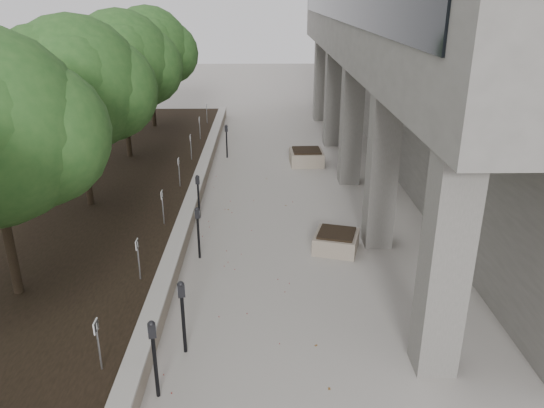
{
  "coord_description": "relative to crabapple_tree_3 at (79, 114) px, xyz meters",
  "views": [
    {
      "loc": [
        0.39,
        -6.71,
        6.26
      ],
      "look_at": [
        0.59,
        5.78,
        1.25
      ],
      "focal_mm": 34.75,
      "sensor_mm": 36.0,
      "label": 1
    }
  ],
  "objects": [
    {
      "name": "parking_meter_5",
      "position": [
        3.69,
        6.04,
        -2.43
      ],
      "size": [
        0.15,
        0.12,
        1.38
      ],
      "primitive_type": null,
      "rotation": [
        0.0,
        0.0,
        -0.19
      ],
      "color": "black",
      "rests_on": "ground"
    },
    {
      "name": "parking_sign_6",
      "position": [
        2.45,
        4.5,
        -2.24
      ],
      "size": [
        0.04,
        0.22,
        0.96
      ],
      "primitive_type": null,
      "color": "black",
      "rests_on": "planting_bed"
    },
    {
      "name": "crabapple_tree_3",
      "position": [
        0.0,
        0.0,
        0.0
      ],
      "size": [
        4.6,
        4.0,
        5.44
      ],
      "primitive_type": null,
      "color": "#26531F",
      "rests_on": "planting_bed"
    },
    {
      "name": "planting_bed",
      "position": [
        -0.7,
        1.0,
        -2.92
      ],
      "size": [
        7.0,
        26.0,
        0.4
      ],
      "primitive_type": "cube",
      "color": "black",
      "rests_on": "ground"
    },
    {
      "name": "parking_sign_8",
      "position": [
        2.45,
        10.5,
        -2.24
      ],
      "size": [
        0.04,
        0.22,
        0.96
      ],
      "primitive_type": null,
      "color": "black",
      "rests_on": "planting_bed"
    },
    {
      "name": "parking_meter_2",
      "position": [
        3.4,
        -7.7,
        -2.38
      ],
      "size": [
        0.17,
        0.14,
        1.48
      ],
      "primitive_type": null,
      "rotation": [
        0.0,
        0.0,
        0.23
      ],
      "color": "black",
      "rests_on": "ground"
    },
    {
      "name": "parking_sign_3",
      "position": [
        2.45,
        -4.5,
        -2.24
      ],
      "size": [
        0.04,
        0.22,
        0.96
      ],
      "primitive_type": null,
      "color": "black",
      "rests_on": "planting_bed"
    },
    {
      "name": "crabapple_tree_5",
      "position": [
        0.0,
        10.0,
        0.0
      ],
      "size": [
        4.6,
        4.0,
        5.44
      ],
      "primitive_type": null,
      "color": "#26531F",
      "rests_on": "planting_bed"
    },
    {
      "name": "parking_sign_4",
      "position": [
        2.45,
        -1.5,
        -2.24
      ],
      "size": [
        0.04,
        0.22,
        0.96
      ],
      "primitive_type": null,
      "color": "black",
      "rests_on": "planting_bed"
    },
    {
      "name": "parking_meter_3",
      "position": [
        3.54,
        -2.76,
        -2.42
      ],
      "size": [
        0.14,
        0.11,
        1.39
      ],
      "primitive_type": null,
      "rotation": [
        0.0,
        0.0,
        0.07
      ],
      "color": "black",
      "rests_on": "ground"
    },
    {
      "name": "planter_front",
      "position": [
        7.07,
        -2.36,
        -2.87
      ],
      "size": [
        1.35,
        1.35,
        0.51
      ],
      "primitive_type": null,
      "rotation": [
        0.0,
        0.0,
        -0.28
      ],
      "color": "gray",
      "rests_on": "ground"
    },
    {
      "name": "crabapple_tree_4",
      "position": [
        0.0,
        5.0,
        0.0
      ],
      "size": [
        4.6,
        4.0,
        5.44
      ],
      "primitive_type": null,
      "color": "#26531F",
      "rests_on": "planting_bed"
    },
    {
      "name": "berry_scatter",
      "position": [
        4.7,
        -3.0,
        -3.11
      ],
      "size": [
        3.3,
        14.1,
        0.02
      ],
      "primitive_type": null,
      "color": "maroon",
      "rests_on": "ground"
    },
    {
      "name": "parking_meter_1",
      "position": [
        3.7,
        -6.54,
        -2.36
      ],
      "size": [
        0.17,
        0.14,
        1.51
      ],
      "primitive_type": null,
      "rotation": [
        0.0,
        0.0,
        0.25
      ],
      "color": "black",
      "rests_on": "ground"
    },
    {
      "name": "parking_sign_7",
      "position": [
        2.45,
        7.5,
        -2.24
      ],
      "size": [
        0.04,
        0.22,
        0.96
      ],
      "primitive_type": null,
      "color": "black",
      "rests_on": "planting_bed"
    },
    {
      "name": "ground",
      "position": [
        4.8,
        -8.0,
        -3.12
      ],
      "size": [
        90.0,
        90.0,
        0.0
      ],
      "primitive_type": "plane",
      "color": "#A8A39B",
      "rests_on": "ground"
    },
    {
      "name": "retaining_wall",
      "position": [
        2.97,
        1.0,
        -2.87
      ],
      "size": [
        0.39,
        26.0,
        0.5
      ],
      "primitive_type": null,
      "color": "gray",
      "rests_on": "ground"
    },
    {
      "name": "planter_back",
      "position": [
        6.87,
        5.11,
        -2.82
      ],
      "size": [
        1.31,
        1.31,
        0.59
      ],
      "primitive_type": null,
      "rotation": [
        0.0,
        0.0,
        0.04
      ],
      "color": "gray",
      "rests_on": "ground"
    },
    {
      "name": "parking_sign_2",
      "position": [
        2.45,
        -7.5,
        -2.24
      ],
      "size": [
        0.04,
        0.22,
        0.96
      ],
      "primitive_type": null,
      "color": "black",
      "rests_on": "planting_bed"
    },
    {
      "name": "parking_sign_5",
      "position": [
        2.45,
        1.5,
        -2.24
      ],
      "size": [
        0.04,
        0.22,
        0.96
      ],
      "primitive_type": null,
      "color": "black",
      "rests_on": "planting_bed"
    },
    {
      "name": "parking_meter_4",
      "position": [
        3.25,
        -0.16,
        -2.44
      ],
      "size": [
        0.14,
        0.11,
        1.35
      ],
      "primitive_type": null,
      "rotation": [
        0.0,
        0.0,
        -0.11
      ],
      "color": "black",
      "rests_on": "ground"
    }
  ]
}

